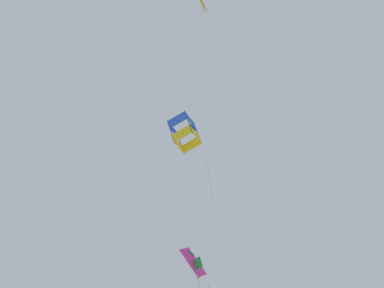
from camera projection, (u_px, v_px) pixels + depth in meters
The scene contains 2 objects.
kite_box_mid_left at pixel (184, 132), 38.86m from camera, with size 2.76×2.34×6.90m.
kite_delta_near_left at pixel (194, 263), 41.15m from camera, with size 2.40×2.79×7.93m.
Camera 1 is at (4.34, -28.72, 0.50)m, focal length 61.67 mm.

